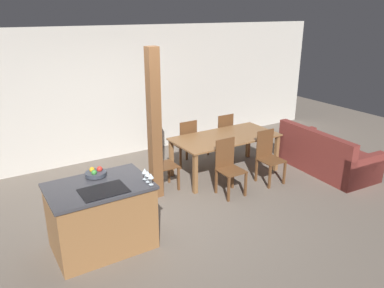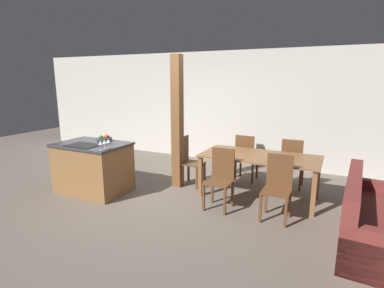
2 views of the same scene
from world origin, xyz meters
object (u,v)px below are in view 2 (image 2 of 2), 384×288
object	(u,v)px
kitchen_island	(93,167)
fruit_bowl	(105,138)
dining_chair_head_end	(189,160)
couch	(381,225)
wine_glass_far	(108,141)
timber_post	(177,123)
dining_chair_near_left	(220,178)
dining_chair_near_right	(277,186)
wine_glass_middle	(105,142)
wine_glass_near	(101,143)
dining_table	(260,160)
dining_chair_far_right	(292,163)
dining_chair_far_left	(246,157)

from	to	relation	value
kitchen_island	fruit_bowl	xyz separation A→B (m)	(0.06, 0.27, 0.50)
dining_chair_head_end	couch	bearing A→B (deg)	-106.60
wine_glass_far	timber_post	distance (m)	1.32
kitchen_island	dining_chair_near_left	xyz separation A→B (m)	(2.34, 0.38, 0.04)
dining_chair_near_right	kitchen_island	bearing A→B (deg)	-173.39
fruit_bowl	wine_glass_far	world-z (taller)	wine_glass_far
dining_chair_near_right	fruit_bowl	bearing A→B (deg)	-178.16
wine_glass_middle	dining_chair_near_left	bearing A→B (deg)	19.90
couch	wine_glass_middle	bearing A→B (deg)	99.64
couch	timber_post	distance (m)	3.51
wine_glass_far	kitchen_island	bearing A→B (deg)	162.40
dining_chair_head_end	couch	xyz separation A→B (m)	(3.13, -0.93, -0.21)
dining_chair_near_right	dining_chair_near_left	bearing A→B (deg)	180.00
wine_glass_far	dining_chair_near_right	size ratio (longest dim) A/B	0.16
dining_chair_near_right	couch	bearing A→B (deg)	-9.74
kitchen_island	wine_glass_near	size ratio (longest dim) A/B	8.34
wine_glass_middle	timber_post	distance (m)	1.40
dining_table	couch	world-z (taller)	couch
wine_glass_far	dining_table	xyz separation A→B (m)	(2.23, 1.26, -0.37)
wine_glass_near	dining_chair_far_right	xyz separation A→B (m)	(2.68, 2.15, -0.54)
dining_chair_far_right	dining_chair_far_left	bearing A→B (deg)	0.00
dining_chair_head_end	dining_chair_near_left	bearing A→B (deg)	-127.40
dining_chair_far_left	timber_post	xyz separation A→B (m)	(-1.09, -0.86, 0.74)
kitchen_island	wine_glass_near	bearing A→B (deg)	-32.70
dining_table	wine_glass_middle	bearing A→B (deg)	-148.75
wine_glass_middle	timber_post	bearing A→B (deg)	59.98
wine_glass_near	wine_glass_middle	bearing A→B (deg)	90.00
dining_chair_far_right	timber_post	size ratio (longest dim) A/B	0.39
dining_chair_near_left	kitchen_island	bearing A→B (deg)	-170.89
kitchen_island	dining_table	xyz separation A→B (m)	(2.79, 1.09, 0.21)
kitchen_island	wine_glass_middle	size ratio (longest dim) A/B	8.34
dining_table	dining_chair_near_right	world-z (taller)	dining_chair_near_right
dining_chair_near_left	dining_chair_head_end	distance (m)	1.17
fruit_bowl	dining_table	bearing A→B (deg)	16.53
wine_glass_far	dining_chair_head_end	size ratio (longest dim) A/B	0.16
fruit_bowl	dining_chair_far_right	distance (m)	3.56
fruit_bowl	wine_glass_far	bearing A→B (deg)	-41.97
wine_glass_near	wine_glass_far	size ratio (longest dim) A/B	1.00
wine_glass_far	dining_chair_far_right	world-z (taller)	wine_glass_far
kitchen_island	dining_chair_far_right	xyz separation A→B (m)	(3.24, 1.79, 0.04)
wine_glass_near	wine_glass_far	bearing A→B (deg)	90.00
wine_glass_far	timber_post	bearing A→B (deg)	57.98
wine_glass_near	couch	distance (m)	4.09
dining_chair_near_right	timber_post	size ratio (longest dim) A/B	0.39
kitchen_island	dining_table	world-z (taller)	kitchen_island
dining_table	kitchen_island	bearing A→B (deg)	-158.77
wine_glass_near	dining_table	bearing A→B (deg)	32.94
dining_chair_head_end	timber_post	xyz separation A→B (m)	(-0.16, -0.15, 0.74)
dining_chair_head_end	timber_post	bearing A→B (deg)	133.55
kitchen_island	dining_chair_far_left	distance (m)	2.95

